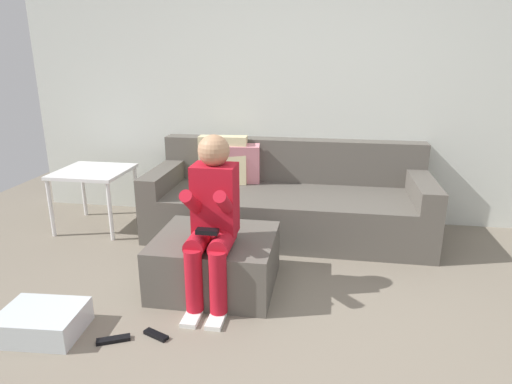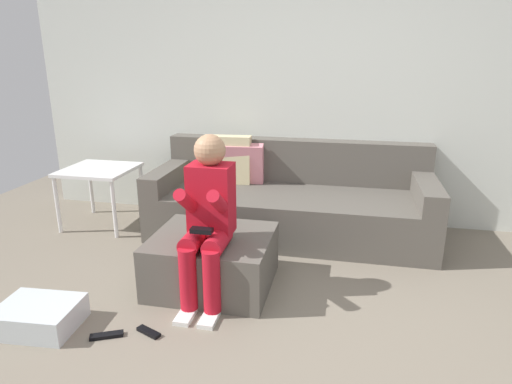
% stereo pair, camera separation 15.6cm
% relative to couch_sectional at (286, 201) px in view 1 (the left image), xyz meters
% --- Properties ---
extents(ground_plane, '(7.37, 7.37, 0.00)m').
position_rel_couch_sectional_xyz_m(ground_plane, '(0.19, -1.86, -0.30)').
color(ground_plane, slate).
extents(wall_back, '(5.67, 0.10, 2.49)m').
position_rel_couch_sectional_xyz_m(wall_back, '(0.19, 0.46, 0.95)').
color(wall_back, silver).
rests_on(wall_back, ground_plane).
extents(couch_sectional, '(2.49, 0.95, 0.86)m').
position_rel_couch_sectional_xyz_m(couch_sectional, '(0.00, 0.00, 0.00)').
color(couch_sectional, '#59544C').
rests_on(couch_sectional, ground_plane).
extents(ottoman, '(0.83, 0.73, 0.38)m').
position_rel_couch_sectional_xyz_m(ottoman, '(-0.39, -1.11, -0.11)').
color(ottoman, '#59544C').
rests_on(ottoman, ground_plane).
extents(person_seated, '(0.29, 0.56, 1.11)m').
position_rel_couch_sectional_xyz_m(person_seated, '(-0.35, -1.29, 0.31)').
color(person_seated, red).
rests_on(person_seated, ground_plane).
extents(storage_bin, '(0.49, 0.39, 0.15)m').
position_rel_couch_sectional_xyz_m(storage_bin, '(-1.27, -1.84, -0.22)').
color(storage_bin, silver).
rests_on(storage_bin, ground_plane).
extents(side_table, '(0.63, 0.62, 0.56)m').
position_rel_couch_sectional_xyz_m(side_table, '(-1.79, -0.18, 0.20)').
color(side_table, white).
rests_on(side_table, ground_plane).
extents(remote_near_ottoman, '(0.17, 0.11, 0.02)m').
position_rel_couch_sectional_xyz_m(remote_near_ottoman, '(-0.59, -1.76, -0.28)').
color(remote_near_ottoman, black).
rests_on(remote_near_ottoman, ground_plane).
extents(remote_by_storage_bin, '(0.19, 0.13, 0.02)m').
position_rel_couch_sectional_xyz_m(remote_by_storage_bin, '(-0.82, -1.84, -0.28)').
color(remote_by_storage_bin, black).
rests_on(remote_by_storage_bin, ground_plane).
extents(remote_under_side_table, '(0.16, 0.08, 0.02)m').
position_rel_couch_sectional_xyz_m(remote_under_side_table, '(-1.53, -1.56, -0.28)').
color(remote_under_side_table, black).
rests_on(remote_under_side_table, ground_plane).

